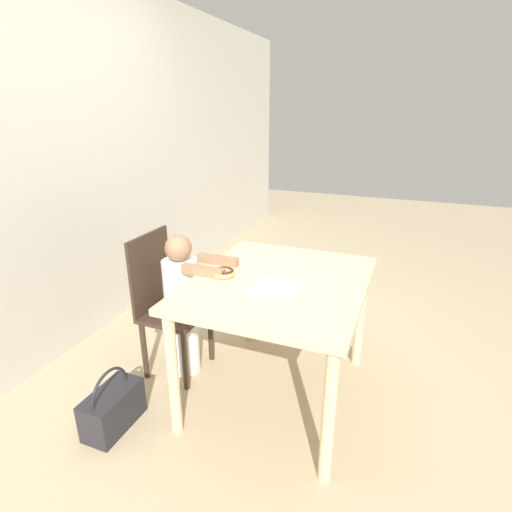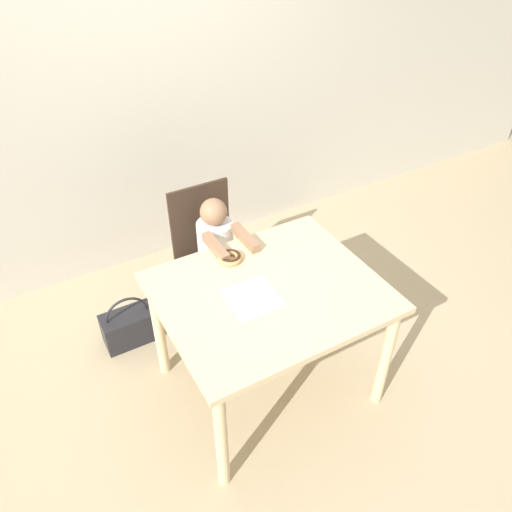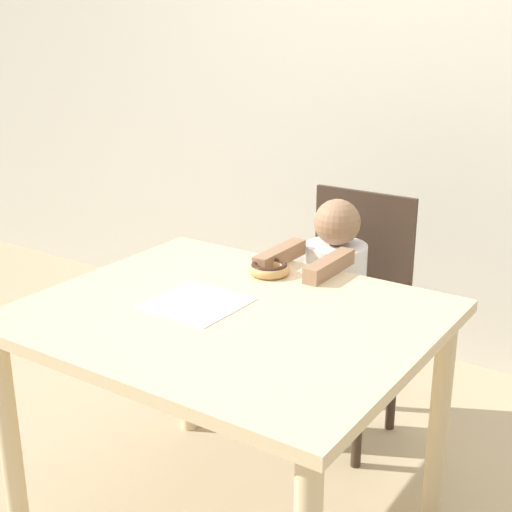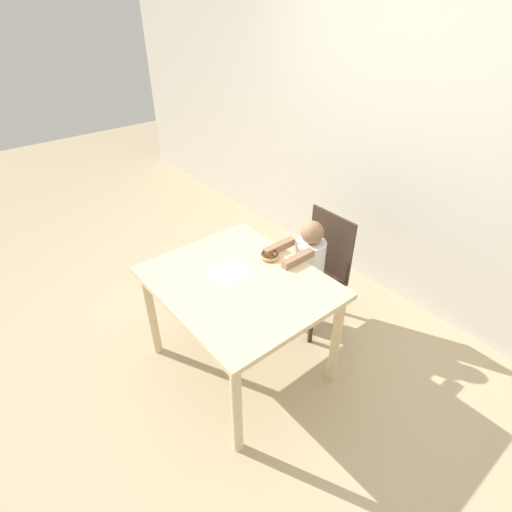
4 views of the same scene
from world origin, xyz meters
name	(u,v)px [view 4 (image 4 of 4)]	position (x,y,z in m)	size (l,w,h in m)	color
ground_plane	(241,363)	(0.00, 0.00, 0.00)	(12.00, 12.00, 0.00)	tan
wall_back	(402,146)	(0.00, 1.54, 1.25)	(8.00, 0.05, 2.50)	beige
dining_table	(239,293)	(0.00, 0.00, 0.64)	(1.09, 0.92, 0.75)	beige
chair	(318,272)	(0.00, 0.74, 0.46)	(0.40, 0.36, 0.91)	#38281E
child_figure	(307,276)	(0.00, 0.62, 0.48)	(0.23, 0.45, 0.93)	white
donut	(270,255)	(-0.06, 0.31, 0.77)	(0.13, 0.13, 0.04)	tan
napkin	(228,273)	(-0.10, -0.01, 0.75)	(0.25, 0.25, 0.00)	white
handbag	(266,273)	(-0.58, 0.73, 0.12)	(0.34, 0.17, 0.35)	#232328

